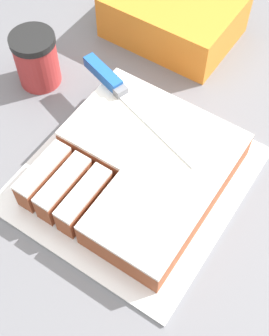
{
  "coord_description": "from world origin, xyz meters",
  "views": [
    {
      "loc": [
        0.22,
        -0.44,
        1.65
      ],
      "look_at": [
        -0.03,
        -0.08,
        0.98
      ],
      "focal_mm": 50.0,
      "sensor_mm": 36.0,
      "label": 1
    }
  ],
  "objects": [
    {
      "name": "ground_plane",
      "position": [
        0.0,
        0.0,
        0.0
      ],
      "size": [
        8.0,
        8.0,
        0.0
      ],
      "primitive_type": "plane",
      "color": "#9E9384"
    },
    {
      "name": "countertop",
      "position": [
        0.0,
        0.0,
        0.47
      ],
      "size": [
        1.4,
        1.1,
        0.94
      ],
      "color": "slate",
      "rests_on": "ground_plane"
    },
    {
      "name": "cake_board",
      "position": [
        -0.03,
        -0.08,
        0.95
      ],
      "size": [
        0.36,
        0.38,
        0.01
      ],
      "color": "white",
      "rests_on": "countertop"
    },
    {
      "name": "cake",
      "position": [
        -0.02,
        -0.07,
        0.98
      ],
      "size": [
        0.29,
        0.31,
        0.06
      ],
      "color": "#994C2D",
      "rests_on": "cake_board"
    },
    {
      "name": "knife",
      "position": [
        -0.14,
        0.03,
        1.02
      ],
      "size": [
        0.3,
        0.12,
        0.02
      ],
      "rotation": [
        0.0,
        0.0,
        -0.31
      ],
      "color": "silver",
      "rests_on": "cake"
    },
    {
      "name": "coffee_cup",
      "position": [
        -0.32,
        0.02,
        1.0
      ],
      "size": [
        0.09,
        0.09,
        0.11
      ],
      "color": "#B23333",
      "rests_on": "countertop"
    },
    {
      "name": "storage_box",
      "position": [
        -0.17,
        0.29,
        0.99
      ],
      "size": [
        0.27,
        0.2,
        0.1
      ],
      "color": "orange",
      "rests_on": "countertop"
    }
  ]
}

